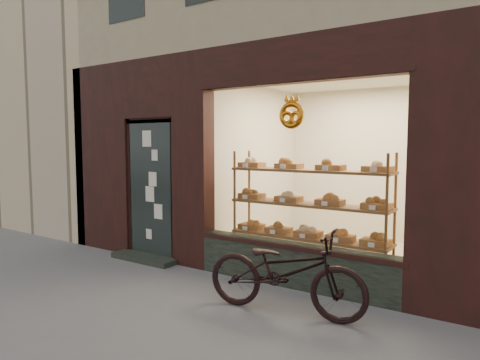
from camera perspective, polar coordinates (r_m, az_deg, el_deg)
The scene contains 4 objects.
ground at distance 4.29m, azimuth -12.51°, elevation -20.18°, with size 90.00×90.00×0.00m, color slate.
neighbor_left at distance 15.12m, azimuth -23.34°, elevation 14.81°, with size 12.00×7.00×9.00m, color beige.
display_shelf at distance 5.81m, azimuth 9.13°, elevation -4.63°, with size 2.20×0.45×1.70m.
bicycle at distance 4.65m, azimuth 6.02°, elevation -12.02°, with size 0.61×1.75×0.92m, color black.
Camera 1 is at (2.83, -2.66, 1.82)m, focal length 32.00 mm.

